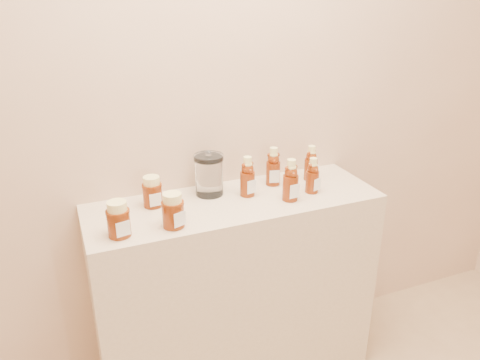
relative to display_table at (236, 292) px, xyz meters
name	(u,v)px	position (x,y,z in m)	size (l,w,h in m)	color
wall_back	(216,80)	(0.00, 0.20, 0.90)	(3.50, 0.02, 2.70)	tan
display_table	(236,292)	(0.00, 0.00, 0.00)	(1.20, 0.40, 0.90)	#C5AF90
bear_bottle_back_left	(247,174)	(0.07, 0.03, 0.55)	(0.07, 0.07, 0.19)	#5D1D07
bear_bottle_back_mid	(273,164)	(0.21, 0.09, 0.55)	(0.07, 0.07, 0.19)	#5D1D07
bear_bottle_back_right	(311,161)	(0.39, 0.08, 0.54)	(0.06, 0.06, 0.18)	#5D1D07
bear_bottle_front_left	(291,177)	(0.21, -0.08, 0.55)	(0.07, 0.07, 0.20)	#5D1D07
bear_bottle_front_right	(313,173)	(0.33, -0.05, 0.54)	(0.06, 0.06, 0.17)	#5D1D07
honey_jar_left	(118,219)	(-0.48, -0.11, 0.52)	(0.08, 0.08, 0.13)	#5D1D07
honey_jar_back	(152,192)	(-0.32, 0.08, 0.51)	(0.08, 0.08, 0.12)	#5D1D07
honey_jar_front	(173,210)	(-0.29, -0.12, 0.52)	(0.08, 0.08, 0.13)	#5D1D07
glass_canister	(209,173)	(-0.08, 0.10, 0.54)	(0.12, 0.12, 0.19)	white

